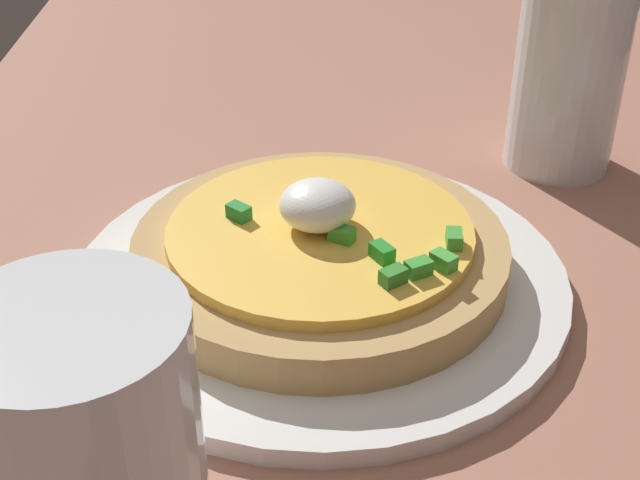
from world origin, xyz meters
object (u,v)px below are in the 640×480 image
at_px(pizza, 320,249).
at_px(cup_far, 568,81).
at_px(cup_near, 92,477).
at_px(plate, 320,279).

bearing_deg(pizza, cup_far, 131.43).
distance_m(cup_near, cup_far, 0.42).
relative_size(plate, cup_near, 2.16).
height_order(plate, cup_far, cup_far).
bearing_deg(cup_near, cup_far, 143.93).
xyz_separation_m(plate, cup_far, (-0.15, 0.17, 0.06)).
distance_m(plate, cup_near, 0.22).
relative_size(pizza, cup_near, 1.62).
bearing_deg(plate, cup_far, 131.39).
xyz_separation_m(cup_near, cup_far, (-0.34, 0.25, 0.00)).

